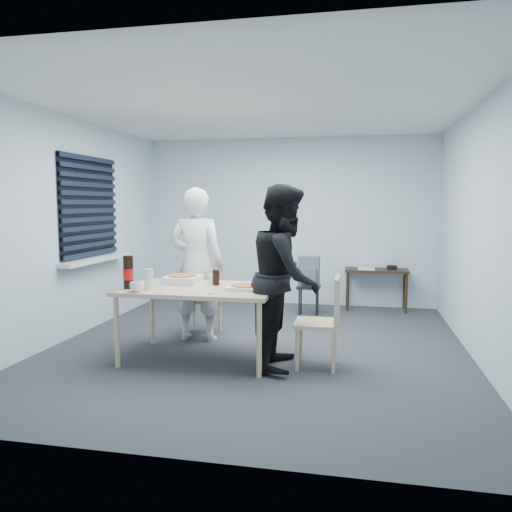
% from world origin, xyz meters
% --- Properties ---
extents(room, '(5.00, 5.00, 5.00)m').
position_xyz_m(room, '(-2.20, 0.40, 1.44)').
color(room, '#2D2E32').
rests_on(room, ground).
extents(dining_table, '(1.52, 0.97, 0.74)m').
position_xyz_m(dining_table, '(-0.50, -0.53, 0.68)').
color(dining_table, beige).
rests_on(dining_table, ground).
extents(chair_far, '(0.42, 0.42, 0.89)m').
position_xyz_m(chair_far, '(-0.77, 0.49, 0.51)').
color(chair_far, beige).
rests_on(chair_far, ground).
extents(chair_right, '(0.42, 0.42, 0.89)m').
position_xyz_m(chair_right, '(0.78, -0.55, 0.51)').
color(chair_right, beige).
rests_on(chair_right, ground).
extents(person_white, '(0.65, 0.42, 1.77)m').
position_xyz_m(person_white, '(-0.76, 0.17, 0.89)').
color(person_white, silver).
rests_on(person_white, ground).
extents(person_black, '(0.47, 0.86, 1.77)m').
position_xyz_m(person_black, '(0.39, -0.57, 0.89)').
color(person_black, black).
rests_on(person_black, ground).
extents(side_table, '(0.92, 0.41, 0.61)m').
position_xyz_m(side_table, '(1.35, 2.28, 0.53)').
color(side_table, '#362415').
rests_on(side_table, ground).
extents(stool, '(0.32, 0.32, 0.44)m').
position_xyz_m(stool, '(0.40, 1.61, 0.33)').
color(stool, black).
rests_on(stool, ground).
extents(backpack, '(0.30, 0.22, 0.41)m').
position_xyz_m(backpack, '(0.40, 1.60, 0.64)').
color(backpack, slate).
rests_on(backpack, stool).
extents(pizza_box_a, '(0.35, 0.35, 0.09)m').
position_xyz_m(pizza_box_a, '(-0.75, -0.31, 0.78)').
color(pizza_box_a, white).
rests_on(pizza_box_a, dining_table).
extents(pizza_box_b, '(0.32, 0.32, 0.05)m').
position_xyz_m(pizza_box_b, '(-0.02, -0.55, 0.76)').
color(pizza_box_b, white).
rests_on(pizza_box_b, dining_table).
extents(mug_a, '(0.17, 0.17, 0.10)m').
position_xyz_m(mug_a, '(-1.00, -0.91, 0.79)').
color(mug_a, white).
rests_on(mug_a, dining_table).
extents(mug_b, '(0.10, 0.10, 0.09)m').
position_xyz_m(mug_b, '(-0.44, -0.24, 0.79)').
color(mug_b, white).
rests_on(mug_b, dining_table).
extents(cola_glass, '(0.08, 0.08, 0.16)m').
position_xyz_m(cola_glass, '(-0.37, -0.37, 0.82)').
color(cola_glass, black).
rests_on(cola_glass, dining_table).
extents(soda_bottle, '(0.10, 0.10, 0.33)m').
position_xyz_m(soda_bottle, '(-1.16, -0.75, 0.90)').
color(soda_bottle, black).
rests_on(soda_bottle, dining_table).
extents(plastic_cups, '(0.11, 0.11, 0.21)m').
position_xyz_m(plastic_cups, '(-0.94, -0.76, 0.84)').
color(plastic_cups, silver).
rests_on(plastic_cups, dining_table).
extents(rubber_band, '(0.07, 0.07, 0.00)m').
position_xyz_m(rubber_band, '(-0.27, -0.88, 0.74)').
color(rubber_band, red).
rests_on(rubber_band, dining_table).
extents(papers, '(0.35, 0.40, 0.01)m').
position_xyz_m(papers, '(1.20, 2.27, 0.62)').
color(papers, white).
rests_on(papers, side_table).
extents(black_box, '(0.15, 0.12, 0.06)m').
position_xyz_m(black_box, '(1.57, 2.28, 0.64)').
color(black_box, black).
rests_on(black_box, side_table).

